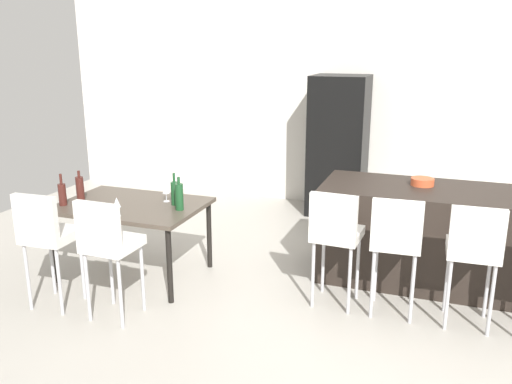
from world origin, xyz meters
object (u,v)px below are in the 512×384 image
Objects in this scene: kitchen_island at (426,235)px; dining_chair_near at (46,232)px; bar_chair_left at (336,231)px; wine_bottle_far at (80,189)px; wine_bottle_middle at (175,193)px; fruit_bowl at (422,182)px; wine_glass_near at (166,189)px; refrigerator at (338,146)px; wine_glass_left at (117,203)px; bar_chair_right at (474,247)px; bar_chair_middle at (396,238)px; wine_bottle_end at (62,194)px; dining_table at (132,210)px; dining_chair_far at (107,241)px; wine_bottle_right at (179,196)px.

dining_chair_near is at bearing -150.66° from kitchen_island.
bar_chair_left and wine_bottle_far have the same top height.
wine_bottle_middle is 2.38m from fruit_bowl.
kitchen_island is 2.55m from wine_glass_near.
wine_bottle_middle is (0.91, 0.22, -0.01)m from wine_bottle_far.
refrigerator is at bearing 123.88° from kitchen_island.
bar_chair_right is at bearing 7.39° from wine_glass_left.
bar_chair_middle is 1.00× the size of dining_chair_near.
dining_chair_near reaches higher than wine_bottle_end.
bar_chair_left and dining_chair_near have the same top height.
wine_glass_near is at bearing 32.06° from dining_table.
refrigerator is at bearing 54.87° from wine_bottle_far.
bar_chair_left is 1.73m from wine_glass_near.
bar_chair_middle is 1.00× the size of bar_chair_right.
dining_chair_near reaches higher than wine_glass_near.
wine_glass_left is (-0.32, -0.48, 0.00)m from wine_bottle_middle.
wine_bottle_middle reaches higher than bar_chair_middle.
bar_chair_left is at bearing 26.90° from dining_chair_far.
wine_bottle_right is (1.12, 0.24, 0.02)m from wine_bottle_end.
dining_table is (-2.71, -0.86, 0.22)m from kitchen_island.
wine_bottle_end is 1.77× the size of wine_glass_left.
bar_chair_middle is at bearing 9.19° from wine_glass_left.
wine_bottle_far is at bearing -161.18° from fruit_bowl.
dining_table is at bearing -179.61° from bar_chair_middle.
dining_chair_far is (0.61, -0.00, 0.00)m from dining_chair_near.
bar_chair_middle is 2.35m from dining_chair_far.
dining_chair_near is at bearing -127.11° from wine_bottle_middle.
bar_chair_middle and wine_bottle_far have the same top height.
bar_chair_middle is 1.00× the size of dining_chair_far.
bar_chair_right reaches higher than wine_bottle_end.
wine_bottle_right reaches higher than wine_bottle_far.
wine_bottle_right reaches higher than dining_table.
bar_chair_left reaches higher than wine_bottle_end.
bar_chair_right is at bearing 0.85° from wine_bottle_right.
dining_chair_far is at bearing -65.51° from wine_glass_left.
bar_chair_left is at bearing 11.55° from wine_glass_left.
wine_glass_left and wine_glass_near have the same top height.
kitchen_island is 2.45m from wine_bottle_middle.
dining_table is 0.74× the size of refrigerator.
bar_chair_right is at bearing -0.00° from bar_chair_middle.
dining_chair_near reaches higher than kitchen_island.
dining_chair_near is at bearing -130.32° from wine_glass_left.
bar_chair_left is at bearing 180.00° from bar_chair_right.
bar_chair_right reaches higher than fruit_bowl.
wine_bottle_right is 1.82× the size of wine_glass_near.
kitchen_island is at bearing 15.61° from wine_glass_near.
wine_glass_left is at bearing -154.88° from kitchen_island.
refrigerator reaches higher than kitchen_island.
fruit_bowl is (2.10, 0.98, 0.08)m from wine_bottle_right.
kitchen_island is 11.51× the size of wine_glass_near.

